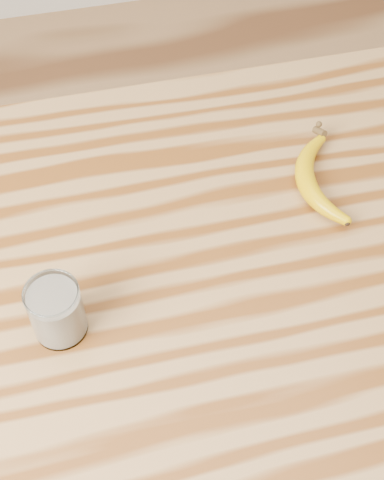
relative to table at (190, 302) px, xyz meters
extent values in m
plane|color=#997047|center=(0.00, 0.00, -0.77)|extent=(4.00, 4.00, 0.00)
cube|color=olive|center=(0.00, 0.00, 0.11)|extent=(1.20, 0.80, 0.04)
cylinder|color=brown|center=(0.54, 0.34, -0.34)|extent=(0.06, 0.06, 0.86)
cylinder|color=white|center=(-0.20, -0.08, 0.18)|extent=(0.07, 0.07, 0.09)
torus|color=white|center=(-0.20, -0.08, 0.22)|extent=(0.07, 0.07, 0.00)
cylinder|color=white|center=(-0.20, -0.08, 0.17)|extent=(0.07, 0.07, 0.08)
camera|label=1|loc=(-0.13, -0.56, 0.95)|focal=50.00mm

